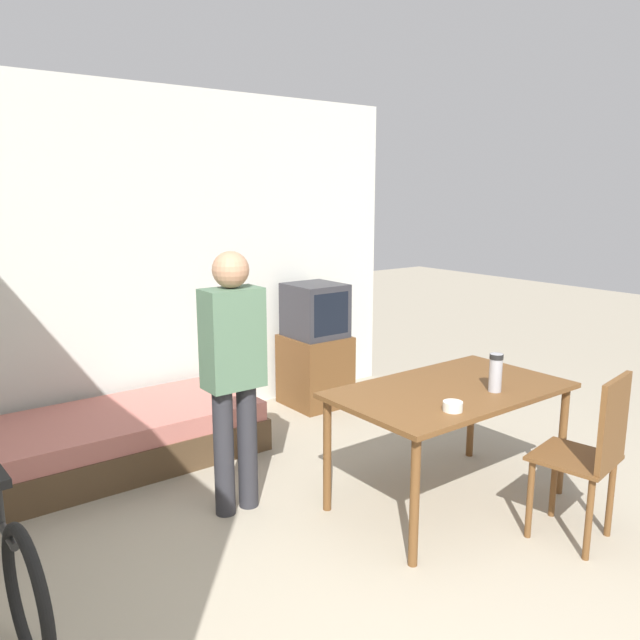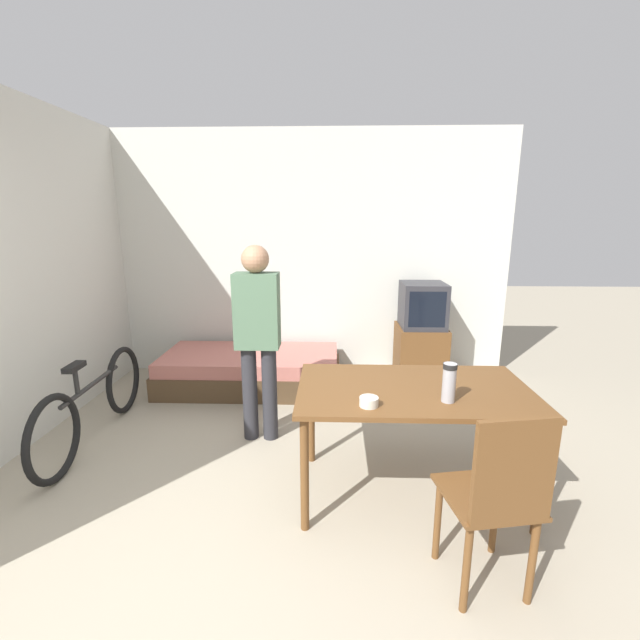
{
  "view_description": "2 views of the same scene",
  "coord_description": "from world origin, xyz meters",
  "px_view_note": "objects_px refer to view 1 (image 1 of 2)",
  "views": [
    {
      "loc": [
        -1.81,
        -1.35,
        1.89
      ],
      "look_at": [
        0.54,
        1.76,
        1.09
      ],
      "focal_mm": 35.0,
      "sensor_mm": 36.0,
      "label": 1
    },
    {
      "loc": [
        0.48,
        -1.46,
        1.76
      ],
      "look_at": [
        0.38,
        1.65,
        1.02
      ],
      "focal_mm": 24.0,
      "sensor_mm": 36.0,
      "label": 2
    }
  ],
  "objects_px": {
    "wooden_chair": "(592,450)",
    "mate_bowl": "(453,406)",
    "thermos_flask": "(496,371)",
    "person_standing": "(233,365)",
    "tv": "(315,348)",
    "dining_table": "(450,400)",
    "daybed": "(126,436)"
  },
  "relations": [
    {
      "from": "tv",
      "to": "thermos_flask",
      "type": "height_order",
      "value": "tv"
    },
    {
      "from": "dining_table",
      "to": "wooden_chair",
      "type": "distance_m",
      "value": 0.82
    },
    {
      "from": "tv",
      "to": "daybed",
      "type": "bearing_deg",
      "value": -174.24
    },
    {
      "from": "wooden_chair",
      "to": "thermos_flask",
      "type": "distance_m",
      "value": 0.67
    },
    {
      "from": "daybed",
      "to": "wooden_chair",
      "type": "height_order",
      "value": "wooden_chair"
    },
    {
      "from": "dining_table",
      "to": "wooden_chair",
      "type": "height_order",
      "value": "wooden_chair"
    },
    {
      "from": "dining_table",
      "to": "mate_bowl",
      "type": "xyz_separation_m",
      "value": [
        -0.3,
        -0.28,
        0.1
      ]
    },
    {
      "from": "dining_table",
      "to": "tv",
      "type": "bearing_deg",
      "value": 77.39
    },
    {
      "from": "daybed",
      "to": "tv",
      "type": "height_order",
      "value": "tv"
    },
    {
      "from": "wooden_chair",
      "to": "thermos_flask",
      "type": "xyz_separation_m",
      "value": [
        -0.09,
        0.58,
        0.32
      ]
    },
    {
      "from": "wooden_chair",
      "to": "mate_bowl",
      "type": "relative_size",
      "value": 8.99
    },
    {
      "from": "thermos_flask",
      "to": "daybed",
      "type": "bearing_deg",
      "value": 127.77
    },
    {
      "from": "wooden_chair",
      "to": "mate_bowl",
      "type": "distance_m",
      "value": 0.78
    },
    {
      "from": "thermos_flask",
      "to": "mate_bowl",
      "type": "height_order",
      "value": "thermos_flask"
    },
    {
      "from": "daybed",
      "to": "tv",
      "type": "bearing_deg",
      "value": 5.76
    },
    {
      "from": "tv",
      "to": "dining_table",
      "type": "relative_size",
      "value": 0.77
    },
    {
      "from": "person_standing",
      "to": "mate_bowl",
      "type": "height_order",
      "value": "person_standing"
    },
    {
      "from": "tv",
      "to": "wooden_chair",
      "type": "bearing_deg",
      "value": -93.94
    },
    {
      "from": "tv",
      "to": "thermos_flask",
      "type": "relative_size",
      "value": 4.84
    },
    {
      "from": "wooden_chair",
      "to": "person_standing",
      "type": "bearing_deg",
      "value": 132.38
    },
    {
      "from": "dining_table",
      "to": "person_standing",
      "type": "relative_size",
      "value": 0.92
    },
    {
      "from": "daybed",
      "to": "mate_bowl",
      "type": "bearing_deg",
      "value": -62.4
    },
    {
      "from": "dining_table",
      "to": "thermos_flask",
      "type": "height_order",
      "value": "thermos_flask"
    },
    {
      "from": "daybed",
      "to": "wooden_chair",
      "type": "relative_size",
      "value": 1.95
    },
    {
      "from": "tv",
      "to": "person_standing",
      "type": "height_order",
      "value": "person_standing"
    },
    {
      "from": "thermos_flask",
      "to": "mate_bowl",
      "type": "distance_m",
      "value": 0.47
    },
    {
      "from": "tv",
      "to": "dining_table",
      "type": "height_order",
      "value": "tv"
    },
    {
      "from": "dining_table",
      "to": "person_standing",
      "type": "bearing_deg",
      "value": 147.56
    },
    {
      "from": "thermos_flask",
      "to": "wooden_chair",
      "type": "bearing_deg",
      "value": -80.85
    },
    {
      "from": "thermos_flask",
      "to": "person_standing",
      "type": "bearing_deg",
      "value": 144.39
    },
    {
      "from": "dining_table",
      "to": "daybed",
      "type": "bearing_deg",
      "value": 127.74
    },
    {
      "from": "mate_bowl",
      "to": "person_standing",
      "type": "bearing_deg",
      "value": 129.14
    }
  ]
}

